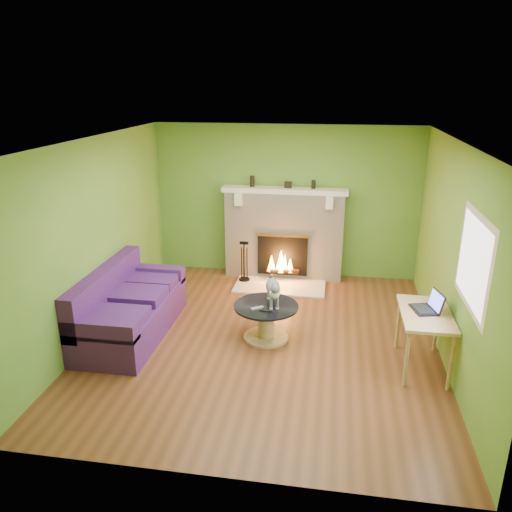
{
  "coord_description": "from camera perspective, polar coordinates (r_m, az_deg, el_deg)",
  "views": [
    {
      "loc": [
        0.84,
        -5.86,
        3.26
      ],
      "look_at": [
        -0.18,
        0.4,
        1.03
      ],
      "focal_mm": 35.0,
      "sensor_mm": 36.0,
      "label": 1
    }
  ],
  "objects": [
    {
      "name": "window_pane",
      "position": [
        5.43,
        23.56,
        -0.65
      ],
      "size": [
        0.0,
        1.06,
        1.06
      ],
      "primitive_type": "plane",
      "rotation": [
        1.57,
        0.0,
        -1.57
      ],
      "color": "white",
      "rests_on": "wall_right"
    },
    {
      "name": "laptop",
      "position": [
        6.13,
        18.75,
        -4.87
      ],
      "size": [
        0.36,
        0.39,
        0.25
      ],
      "primitive_type": null,
      "rotation": [
        0.0,
        0.0,
        0.26
      ],
      "color": "black",
      "rests_on": "desk"
    },
    {
      "name": "mantel",
      "position": [
        8.38,
        3.29,
        7.49
      ],
      "size": [
        2.1,
        0.28,
        0.08
      ],
      "primitive_type": "cube",
      "color": "white",
      "rests_on": "fireplace"
    },
    {
      "name": "coffee_table",
      "position": [
        6.66,
        1.16,
        -7.24
      ],
      "size": [
        0.85,
        0.85,
        0.48
      ],
      "color": "#D7B473",
      "rests_on": "floor"
    },
    {
      "name": "floor",
      "position": [
        6.76,
        0.95,
        -9.47
      ],
      "size": [
        5.0,
        5.0,
        0.0
      ],
      "primitive_type": "plane",
      "color": "brown",
      "rests_on": "ground"
    },
    {
      "name": "remote_silver",
      "position": [
        6.47,
        0.14,
        -5.95
      ],
      "size": [
        0.16,
        0.13,
        0.02
      ],
      "primitive_type": "cube",
      "rotation": [
        0.0,
        0.0,
        0.62
      ],
      "color": "gray",
      "rests_on": "coffee_table"
    },
    {
      "name": "wall_right",
      "position": [
        6.34,
        21.58,
        -0.04
      ],
      "size": [
        0.0,
        5.0,
        5.0
      ],
      "primitive_type": "plane",
      "rotation": [
        1.57,
        0.0,
        -1.57
      ],
      "color": "#528A2D",
      "rests_on": "floor"
    },
    {
      "name": "fireplace",
      "position": [
        8.59,
        3.21,
        2.5
      ],
      "size": [
        2.1,
        0.46,
        1.58
      ],
      "color": "beige",
      "rests_on": "floor"
    },
    {
      "name": "desk",
      "position": [
        6.17,
        18.79,
        -6.86
      ],
      "size": [
        0.57,
        0.98,
        0.73
      ],
      "color": "#D7B473",
      "rests_on": "floor"
    },
    {
      "name": "wall_back",
      "position": [
        8.63,
        3.4,
        6.21
      ],
      "size": [
        5.0,
        0.0,
        5.0
      ],
      "primitive_type": "plane",
      "rotation": [
        1.57,
        0.0,
        0.0
      ],
      "color": "#528A2D",
      "rests_on": "floor"
    },
    {
      "name": "mantel_vase_left",
      "position": [
        8.45,
        -0.43,
        8.53
      ],
      "size": [
        0.08,
        0.08,
        0.18
      ],
      "primitive_type": "cylinder",
      "color": "black",
      "rests_on": "mantel"
    },
    {
      "name": "sofa",
      "position": [
        6.99,
        -14.49,
        -5.87
      ],
      "size": [
        0.92,
        2.03,
        0.91
      ],
      "color": "#3D185C",
      "rests_on": "floor"
    },
    {
      "name": "wall_front",
      "position": [
        3.98,
        -4.23,
        -10.18
      ],
      "size": [
        5.0,
        0.0,
        5.0
      ],
      "primitive_type": "plane",
      "rotation": [
        -1.57,
        0.0,
        0.0
      ],
      "color": "#528A2D",
      "rests_on": "floor"
    },
    {
      "name": "fire_tools",
      "position": [
        8.45,
        -1.36,
        -0.57
      ],
      "size": [
        0.19,
        0.19,
        0.69
      ],
      "primitive_type": null,
      "color": "black",
      "rests_on": "hearth"
    },
    {
      "name": "mantel_box",
      "position": [
        8.38,
        3.69,
        8.12
      ],
      "size": [
        0.12,
        0.08,
        0.1
      ],
      "primitive_type": "cube",
      "color": "black",
      "rests_on": "mantel"
    },
    {
      "name": "ceiling",
      "position": [
        5.96,
        1.09,
        13.02
      ],
      "size": [
        5.0,
        5.0,
        0.0
      ],
      "primitive_type": "plane",
      "rotation": [
        3.14,
        0.0,
        0.0
      ],
      "color": "white",
      "rests_on": "wall_back"
    },
    {
      "name": "wall_left",
      "position": [
        6.91,
        -17.81,
        1.94
      ],
      "size": [
        0.0,
        5.0,
        5.0
      ],
      "primitive_type": "plane",
      "rotation": [
        1.57,
        0.0,
        1.57
      ],
      "color": "#528A2D",
      "rests_on": "floor"
    },
    {
      "name": "mantel_vase_right",
      "position": [
        8.35,
        6.59,
        8.13
      ],
      "size": [
        0.07,
        0.07,
        0.14
      ],
      "primitive_type": "cylinder",
      "color": "black",
      "rests_on": "mantel"
    },
    {
      "name": "window_frame",
      "position": [
        5.43,
        23.64,
        -0.66
      ],
      "size": [
        0.0,
        1.2,
        1.2
      ],
      "primitive_type": "plane",
      "rotation": [
        1.57,
        0.0,
        -1.57
      ],
      "color": "silver",
      "rests_on": "wall_right"
    },
    {
      "name": "hearth",
      "position": [
        8.36,
        2.73,
        -3.48
      ],
      "size": [
        1.5,
        0.75,
        0.03
      ],
      "primitive_type": "cube",
      "color": "beige",
      "rests_on": "floor"
    },
    {
      "name": "remote_black",
      "position": [
        6.4,
        1.12,
        -6.26
      ],
      "size": [
        0.16,
        0.05,
        0.02
      ],
      "primitive_type": "cube",
      "rotation": [
        0.0,
        0.0,
        -0.06
      ],
      "color": "black",
      "rests_on": "coffee_table"
    },
    {
      "name": "cat",
      "position": [
        6.52,
        1.94,
        -3.91
      ],
      "size": [
        0.38,
        0.68,
        0.4
      ],
      "primitive_type": null,
      "rotation": [
        0.0,
        0.0,
        0.24
      ],
      "color": "slate",
      "rests_on": "coffee_table"
    }
  ]
}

